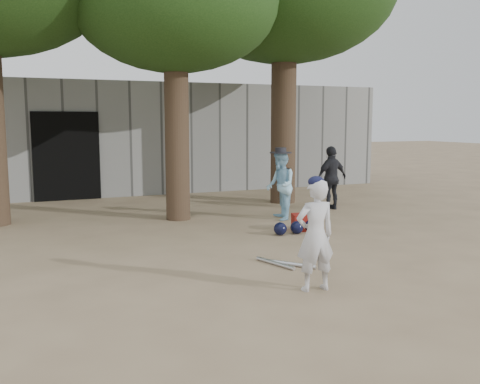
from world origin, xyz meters
name	(u,v)px	position (x,y,z in m)	size (l,w,h in m)	color
ground	(227,278)	(0.00, 0.00, 0.00)	(70.00, 70.00, 0.00)	#937C5E
boy_player	(315,235)	(0.77, -0.83, 0.66)	(0.48, 0.32, 1.32)	silver
spectator_blue	(280,186)	(2.47, 3.35, 0.69)	(0.67, 0.52, 1.38)	#9CD4F2
spectator_dark	(331,178)	(4.09, 4.01, 0.71)	(0.83, 0.35, 1.42)	black
red_bag	(304,222)	(2.39, 2.23, 0.15)	(0.42, 0.32, 0.30)	maroon
back_building	(100,137)	(0.00, 10.33, 1.50)	(16.00, 5.24, 3.00)	gray
helmet_row	(296,227)	(2.11, 2.03, 0.11)	(0.87, 0.29, 0.23)	black
bat_pile	(283,264)	(0.93, 0.26, 0.03)	(0.57, 0.77, 0.06)	silver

